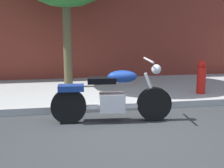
{
  "coord_description": "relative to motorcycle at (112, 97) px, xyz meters",
  "views": [
    {
      "loc": [
        -1.15,
        -4.45,
        1.69
      ],
      "look_at": [
        -0.24,
        0.57,
        0.68
      ],
      "focal_mm": 48.31,
      "sensor_mm": 36.0,
      "label": 1
    }
  ],
  "objects": [
    {
      "name": "ground_plane",
      "position": [
        0.25,
        -0.58,
        -0.45
      ],
      "size": [
        60.0,
        60.0,
        0.0
      ],
      "primitive_type": "plane",
      "color": "#303335"
    },
    {
      "name": "sidewalk",
      "position": [
        0.25,
        2.2,
        -0.38
      ],
      "size": [
        23.87,
        3.11,
        0.14
      ],
      "primitive_type": "cube",
      "color": "#A4A4A4",
      "rests_on": "ground"
    },
    {
      "name": "motorcycle",
      "position": [
        0.0,
        0.0,
        0.0
      ],
      "size": [
        2.12,
        0.7,
        1.11
      ],
      "color": "black",
      "rests_on": "ground"
    },
    {
      "name": "fire_hydrant",
      "position": [
        2.29,
        1.25,
        0.01
      ],
      "size": [
        0.2,
        0.2,
        0.91
      ],
      "color": "red",
      "rests_on": "ground"
    }
  ]
}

